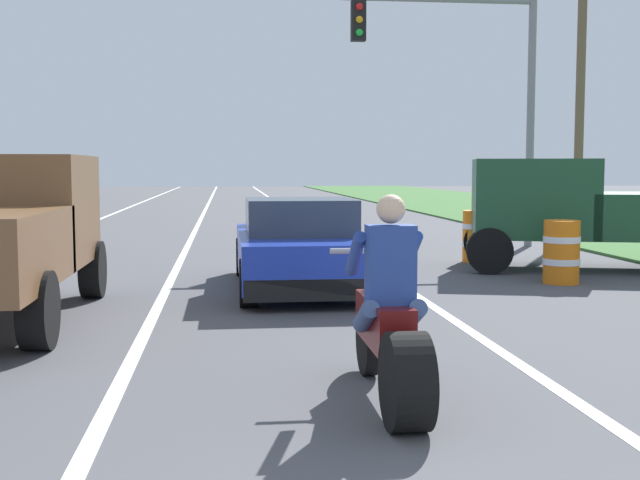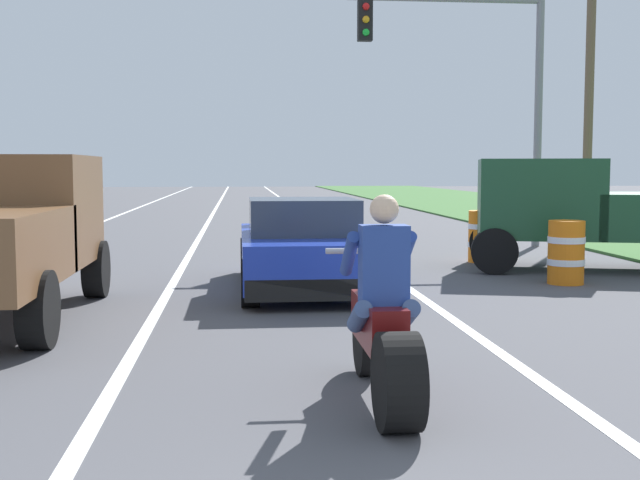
% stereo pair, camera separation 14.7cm
% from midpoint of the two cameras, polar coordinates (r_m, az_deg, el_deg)
% --- Properties ---
extents(lane_stripe_left_solid, '(0.14, 120.00, 0.01)m').
position_cam_midpoint_polar(lane_stripe_left_solid, '(22.51, -18.31, 0.16)').
color(lane_stripe_left_solid, white).
rests_on(lane_stripe_left_solid, ground).
extents(lane_stripe_right_solid, '(0.14, 120.00, 0.01)m').
position_cam_midpoint_polar(lane_stripe_right_solid, '(22.19, 0.21, 0.35)').
color(lane_stripe_right_solid, white).
rests_on(lane_stripe_right_solid, ground).
extents(lane_stripe_centre_dashed, '(0.14, 120.00, 0.01)m').
position_cam_midpoint_polar(lane_stripe_centre_dashed, '(22.06, -9.12, 0.26)').
color(lane_stripe_centre_dashed, white).
rests_on(lane_stripe_centre_dashed, ground).
extents(motorcycle_with_rider, '(0.70, 2.21, 1.62)m').
position_cam_midpoint_polar(motorcycle_with_rider, '(6.24, 4.24, -6.26)').
color(motorcycle_with_rider, black).
rests_on(motorcycle_with_rider, ground).
extents(sports_car_blue, '(1.84, 4.30, 1.37)m').
position_cam_midpoint_polar(sports_car_blue, '(12.23, -1.82, -0.53)').
color(sports_car_blue, '#1E38B2').
rests_on(sports_car_blue, ground).
extents(pickup_truck_right_shoulder_dark_green, '(5.14, 3.14, 1.98)m').
position_cam_midpoint_polar(pickup_truck_right_shoulder_dark_green, '(15.31, 17.86, 2.14)').
color(pickup_truck_right_shoulder_dark_green, '#1E4C2D').
rests_on(pickup_truck_right_shoulder_dark_green, ground).
extents(traffic_light_mast_near, '(4.53, 0.34, 6.00)m').
position_cam_midpoint_polar(traffic_light_mast_near, '(19.23, 10.45, 11.45)').
color(traffic_light_mast_near, gray).
rests_on(traffic_light_mast_near, ground).
extents(utility_pole_roadside, '(0.24, 0.24, 8.01)m').
position_cam_midpoint_polar(utility_pole_roadside, '(23.19, 17.59, 10.22)').
color(utility_pole_roadside, brown).
rests_on(utility_pole_roadside, ground).
extents(construction_barrel_nearest, '(0.58, 0.58, 1.00)m').
position_cam_midpoint_polar(construction_barrel_nearest, '(13.38, 16.24, -0.79)').
color(construction_barrel_nearest, orange).
rests_on(construction_barrel_nearest, ground).
extents(construction_barrel_mid, '(0.58, 0.58, 1.00)m').
position_cam_midpoint_polar(construction_barrel_mid, '(16.09, 10.68, 0.27)').
color(construction_barrel_mid, orange).
rests_on(construction_barrel_mid, ground).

